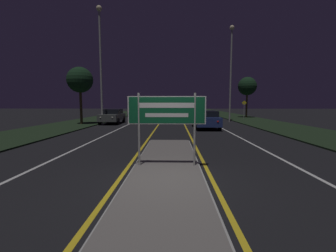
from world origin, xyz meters
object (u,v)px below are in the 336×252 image
(streetlight_right_near, at_px, (231,63))
(car_approaching_1, at_px, (135,112))
(warning_sign, at_px, (244,108))
(car_receding_1, at_px, (193,114))
(car_approaching_0, at_px, (112,116))
(car_approaching_2, at_px, (145,110))
(highway_sign, at_px, (167,113))
(streetlight_left_near, at_px, (100,52))
(car_receding_0, at_px, (206,119))

(streetlight_right_near, distance_m, car_approaching_1, 17.44)
(car_approaching_1, height_order, warning_sign, warning_sign)
(streetlight_right_near, bearing_deg, car_approaching_1, 138.91)
(streetlight_right_near, bearing_deg, car_receding_1, 154.66)
(car_approaching_0, relative_size, car_approaching_2, 0.96)
(highway_sign, bearing_deg, car_approaching_1, 101.67)
(car_receding_1, bearing_deg, streetlight_left_near, -146.55)
(car_receding_1, distance_m, car_approaching_2, 20.05)
(car_receding_0, distance_m, car_approaching_0, 9.76)
(car_receding_1, relative_size, car_approaching_0, 1.15)
(car_approaching_0, height_order, car_approaching_2, car_approaching_0)
(car_approaching_0, height_order, car_approaching_1, car_approaching_0)
(highway_sign, bearing_deg, car_receding_0, 76.09)
(car_approaching_2, relative_size, warning_sign, 1.84)
(streetlight_left_near, height_order, streetlight_right_near, streetlight_left_near)
(highway_sign, relative_size, car_approaching_0, 0.59)
(streetlight_right_near, distance_m, warning_sign, 6.56)
(warning_sign, bearing_deg, car_receding_1, -166.57)
(streetlight_right_near, relative_size, car_approaching_2, 2.42)
(car_receding_1, relative_size, car_approaching_1, 0.98)
(car_receding_1, bearing_deg, car_approaching_0, -152.31)
(highway_sign, relative_size, streetlight_left_near, 0.22)
(warning_sign, bearing_deg, car_receding_0, -121.43)
(highway_sign, distance_m, car_approaching_1, 29.65)
(car_approaching_2, bearing_deg, streetlight_right_near, -59.16)
(car_receding_0, bearing_deg, car_approaching_0, 154.66)
(highway_sign, height_order, car_approaching_2, highway_sign)
(car_approaching_2, distance_m, warning_sign, 22.30)
(car_approaching_1, distance_m, car_approaching_2, 9.37)
(car_receding_0, xyz_separation_m, car_approaching_1, (-8.82, 17.61, -0.04))
(car_approaching_0, distance_m, car_approaching_1, 13.43)
(car_approaching_2, bearing_deg, streetlight_left_near, -92.17)
(car_receding_1, bearing_deg, car_receding_0, -87.81)
(streetlight_left_near, distance_m, car_approaching_0, 6.20)
(streetlight_left_near, height_order, warning_sign, streetlight_left_near)
(streetlight_left_near, height_order, car_approaching_2, streetlight_left_near)
(car_receding_1, relative_size, warning_sign, 2.05)
(car_receding_0, bearing_deg, warning_sign, 58.57)
(streetlight_right_near, height_order, car_receding_1, streetlight_right_near)
(highway_sign, bearing_deg, car_approaching_2, 98.35)
(streetlight_right_near, xyz_separation_m, car_receding_1, (-3.93, 1.86, -5.61))
(car_approaching_1, bearing_deg, car_receding_1, -46.58)
(car_approaching_1, height_order, car_approaching_2, car_approaching_2)
(streetlight_right_near, bearing_deg, car_approaching_0, -168.20)
(car_receding_1, height_order, warning_sign, warning_sign)
(highway_sign, distance_m, warning_sign, 23.44)
(streetlight_right_near, distance_m, car_approaching_0, 13.89)
(car_receding_1, height_order, car_approaching_2, car_receding_1)
(streetlight_right_near, height_order, car_approaching_2, streetlight_right_near)
(warning_sign, bearing_deg, streetlight_left_near, -154.21)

